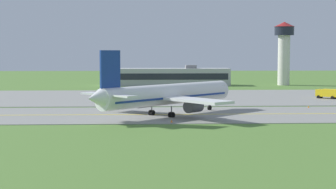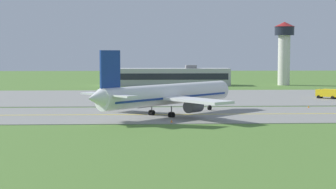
{
  "view_description": "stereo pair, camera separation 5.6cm",
  "coord_description": "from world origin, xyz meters",
  "px_view_note": "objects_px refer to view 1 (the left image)",
  "views": [
    {
      "loc": [
        -6.57,
        -106.64,
        12.43
      ],
      "look_at": [
        -2.12,
        0.5,
        4.0
      ],
      "focal_mm": 58.19,
      "sensor_mm": 36.0,
      "label": 1
    },
    {
      "loc": [
        -6.51,
        -106.64,
        12.43
      ],
      "look_at": [
        -2.12,
        0.5,
        4.0
      ],
      "focal_mm": 58.19,
      "sensor_mm": 36.0,
      "label": 2
    }
  ],
  "objects_px": {
    "control_tower": "(284,47)",
    "service_truck_fuel": "(328,93)",
    "airplane_lead": "(167,95)",
    "service_truck_baggage": "(189,89)"
  },
  "relations": [
    {
      "from": "control_tower",
      "to": "service_truck_fuel",
      "type": "bearing_deg",
      "value": -93.21
    },
    {
      "from": "service_truck_fuel",
      "to": "control_tower",
      "type": "relative_size",
      "value": 0.25
    },
    {
      "from": "airplane_lead",
      "to": "control_tower",
      "type": "relative_size",
      "value": 1.33
    },
    {
      "from": "service_truck_baggage",
      "to": "service_truck_fuel",
      "type": "distance_m",
      "value": 40.28
    },
    {
      "from": "service_truck_fuel",
      "to": "service_truck_baggage",
      "type": "bearing_deg",
      "value": 151.42
    },
    {
      "from": "airplane_lead",
      "to": "control_tower",
      "type": "xyz_separation_m",
      "value": [
        47.45,
        96.11,
        10.21
      ]
    },
    {
      "from": "service_truck_baggage",
      "to": "control_tower",
      "type": "bearing_deg",
      "value": 46.0
    },
    {
      "from": "service_truck_fuel",
      "to": "control_tower",
      "type": "distance_m",
      "value": 60.8
    },
    {
      "from": "airplane_lead",
      "to": "service_truck_baggage",
      "type": "height_order",
      "value": "airplane_lead"
    },
    {
      "from": "service_truck_fuel",
      "to": "control_tower",
      "type": "xyz_separation_m",
      "value": [
        3.33,
        59.35,
        12.81
      ]
    }
  ]
}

